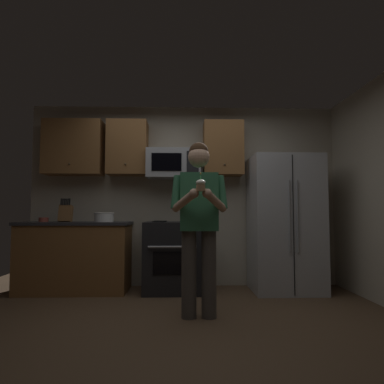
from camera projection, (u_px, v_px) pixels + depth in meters
The scene contains 12 objects.
ground_plane at pixel (185, 325), 3.09m from camera, with size 6.00×6.00×0.00m, color brown.
wall_back at pixel (184, 195), 4.91m from camera, with size 4.40×0.10×2.60m, color #B7AD99.
oven_range at pixel (173, 256), 4.47m from camera, with size 0.76×0.70×0.93m.
microwave at pixel (174, 164), 4.67m from camera, with size 0.74×0.41×0.40m.
refrigerator at pixel (285, 223), 4.50m from camera, with size 0.90×0.75×1.80m.
cabinet_row_upper at pixel (133, 148), 4.72m from camera, with size 2.78×0.36×0.76m.
counter_left at pixel (75, 256), 4.45m from camera, with size 1.44×0.66×0.92m.
knife_block at pixel (66, 213), 4.43m from camera, with size 0.16×0.15×0.32m.
bowl_large_white at pixel (104, 217), 4.49m from camera, with size 0.27×0.27×0.12m.
bowl_small_colored at pixel (44, 220), 4.49m from camera, with size 0.13×0.13×0.06m.
person at pixel (199, 217), 3.36m from camera, with size 0.60×0.48×1.76m.
cupcake at pixel (201, 185), 3.06m from camera, with size 0.09×0.09×0.17m.
Camera 1 is at (-0.03, -3.16, 1.03)m, focal length 31.30 mm.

